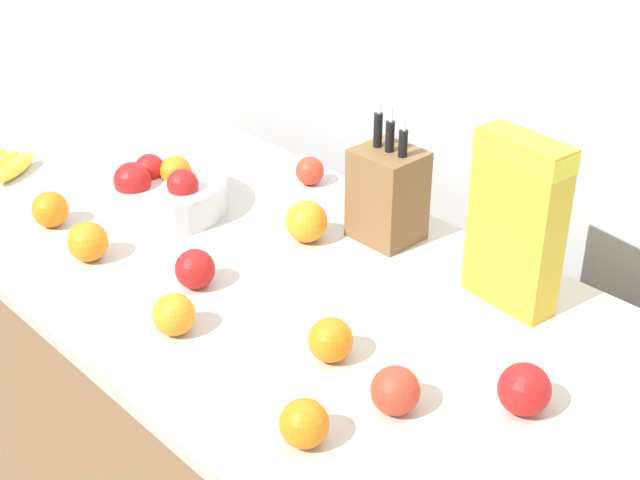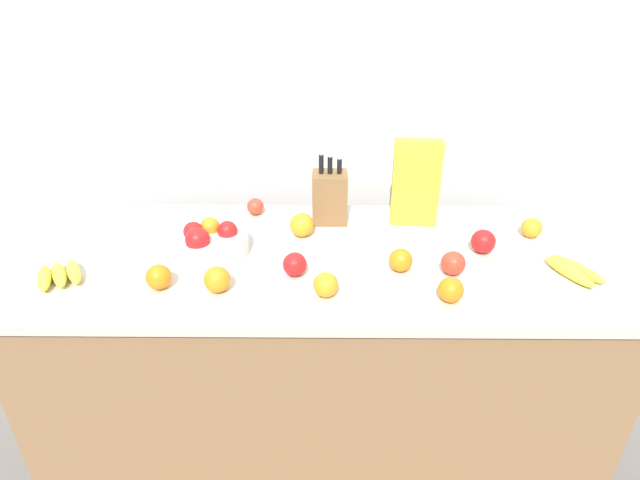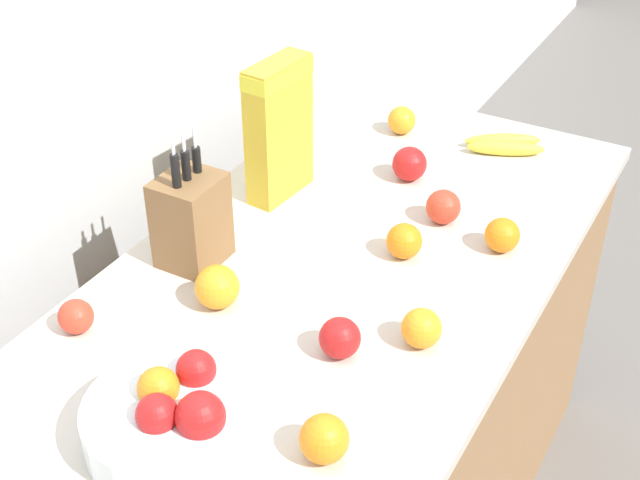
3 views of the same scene
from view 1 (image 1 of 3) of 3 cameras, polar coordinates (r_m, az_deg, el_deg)
The scene contains 16 objects.
wall_back at distance 1.98m, azimuth 11.26°, elevation 14.40°, with size 9.00×0.06×2.60m.
counter at distance 1.99m, azimuth -2.40°, elevation -13.37°, with size 1.94×0.82×0.89m.
knife_block at distance 1.81m, azimuth 4.34°, elevation 2.97°, with size 0.13×0.12×0.29m.
cereal_box at distance 1.59m, azimuth 12.50°, elevation 1.50°, with size 0.18×0.08×0.32m.
fruit_bowl at distance 1.97m, azimuth -10.20°, elevation 3.12°, with size 0.29×0.29×0.13m.
banana_bunch_right at distance 2.25m, azimuth -19.79°, elevation 4.53°, with size 0.18×0.19×0.04m.
apple_front at distance 1.68m, azimuth -8.01°, elevation -1.85°, with size 0.08×0.08×0.08m, color red.
apple_rightmost at distance 1.38m, azimuth 4.84°, elevation -9.58°, with size 0.08×0.08×0.08m, color red.
apple_near_bananas at distance 1.41m, azimuth 12.94°, elevation -9.30°, with size 0.08×0.08×0.08m, color red.
apple_leftmost at distance 2.06m, azimuth -0.66°, elevation 4.45°, with size 0.07×0.07×0.07m, color red.
orange_mid_left at distance 1.32m, azimuth -1.02°, elevation -11.66°, with size 0.07×0.07×0.07m, color orange.
orange_mid_right at distance 1.82m, azimuth -0.87°, elevation 1.20°, with size 0.09×0.09×0.09m, color orange.
orange_back_center at distance 1.56m, azimuth -9.34°, elevation -4.73°, with size 0.07×0.07×0.07m, color orange.
orange_front_left at distance 1.48m, azimuth 0.69°, elevation -6.42°, with size 0.08×0.08×0.08m, color orange.
orange_near_bowl at distance 1.81m, azimuth -14.63°, elevation -0.10°, with size 0.08×0.08×0.08m, color orange.
orange_front_center at distance 1.96m, azimuth -16.88°, elevation 1.89°, with size 0.08×0.08×0.08m, color orange.
Camera 1 is at (1.12, -0.94, 1.80)m, focal length 50.00 mm.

